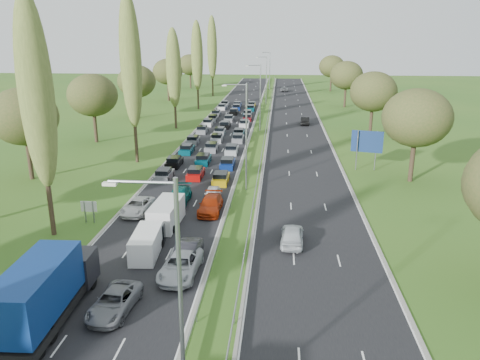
% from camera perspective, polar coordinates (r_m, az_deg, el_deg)
% --- Properties ---
extents(ground, '(260.00, 260.00, 0.00)m').
position_cam_1_polar(ground, '(89.17, 2.49, 6.28)').
color(ground, '#2B591B').
rests_on(ground, ground).
extents(near_carriageway, '(10.50, 215.00, 0.04)m').
position_cam_1_polar(near_carriageway, '(92.13, -1.67, 6.64)').
color(near_carriageway, black).
rests_on(near_carriageway, ground).
extents(far_carriageway, '(10.50, 215.00, 0.04)m').
position_cam_1_polar(far_carriageway, '(91.60, 6.81, 6.47)').
color(far_carriageway, black).
rests_on(far_carriageway, ground).
extents(central_reservation, '(2.36, 215.00, 0.32)m').
position_cam_1_polar(central_reservation, '(91.52, 2.56, 6.91)').
color(central_reservation, gray).
rests_on(central_reservation, ground).
extents(lamp_columns, '(0.18, 140.18, 12.00)m').
position_cam_1_polar(lamp_columns, '(86.25, 2.48, 9.95)').
color(lamp_columns, gray).
rests_on(lamp_columns, ground).
extents(poplar_row, '(2.80, 127.80, 22.44)m').
position_cam_1_polar(poplar_row, '(78.29, -9.92, 13.68)').
color(poplar_row, '#2D2116').
rests_on(poplar_row, ground).
extents(woodland_left, '(8.00, 166.00, 11.10)m').
position_cam_1_polar(woodland_left, '(76.86, -18.48, 9.48)').
color(woodland_left, '#2D2116').
rests_on(woodland_left, ground).
extents(woodland_right, '(8.00, 153.00, 11.10)m').
position_cam_1_polar(woodland_right, '(76.39, 17.10, 9.56)').
color(woodland_right, '#2D2116').
rests_on(woodland_right, ground).
extents(traffic_queue_fill, '(9.04, 67.66, 0.80)m').
position_cam_1_polar(traffic_queue_fill, '(87.23, -2.02, 6.33)').
color(traffic_queue_fill, slate).
rests_on(traffic_queue_fill, ground).
extents(near_car_2, '(2.65, 5.11, 1.37)m').
position_cam_1_polar(near_car_2, '(47.28, -12.37, -3.14)').
color(near_car_2, silver).
rests_on(near_car_2, near_carriageway).
extents(near_car_6, '(2.69, 5.13, 1.38)m').
position_cam_1_polar(near_car_6, '(31.51, -15.09, -14.16)').
color(near_car_6, slate).
rests_on(near_car_6, near_carriageway).
extents(near_car_7, '(2.15, 5.23, 1.51)m').
position_cam_1_polar(near_car_7, '(49.31, -7.45, -1.94)').
color(near_car_7, '#05504C').
rests_on(near_car_7, near_carriageway).
extents(near_car_8, '(1.90, 4.09, 1.35)m').
position_cam_1_polar(near_car_8, '(48.79, -7.56, -2.25)').
color(near_car_8, '#B2880B').
rests_on(near_car_8, near_carriageway).
extents(near_car_9, '(1.94, 4.90, 1.59)m').
position_cam_1_polar(near_car_9, '(36.50, -6.54, -8.91)').
color(near_car_9, black).
rests_on(near_car_9, near_carriageway).
extents(near_car_10, '(2.78, 5.58, 1.52)m').
position_cam_1_polar(near_car_10, '(34.90, -7.27, -10.28)').
color(near_car_10, '#B7BBC1').
rests_on(near_car_10, near_carriageway).
extents(near_car_11, '(2.13, 5.24, 1.52)m').
position_cam_1_polar(near_car_11, '(46.50, -3.61, -3.01)').
color(near_car_11, '#972609').
rests_on(near_car_11, near_carriageway).
extents(near_car_12, '(1.72, 4.03, 1.36)m').
position_cam_1_polar(near_car_12, '(49.79, -3.38, -1.72)').
color(near_car_12, silver).
rests_on(near_car_12, near_carriageway).
extents(far_car_0, '(2.10, 4.76, 1.59)m').
position_cam_1_polar(far_car_0, '(39.72, 6.38, -6.65)').
color(far_car_0, silver).
rests_on(far_car_0, far_carriageway).
extents(far_car_1, '(1.77, 4.72, 1.54)m').
position_cam_1_polar(far_car_1, '(94.01, 7.93, 7.19)').
color(far_car_1, black).
rests_on(far_car_1, far_carriageway).
extents(far_car_2, '(2.48, 5.27, 1.46)m').
position_cam_1_polar(far_car_2, '(151.35, 5.42, 10.98)').
color(far_car_2, slate).
rests_on(far_car_2, far_carriageway).
extents(blue_lorry, '(2.72, 9.78, 4.13)m').
position_cam_1_polar(blue_lorry, '(31.24, -22.59, -12.25)').
color(blue_lorry, black).
rests_on(blue_lorry, near_carriageway).
extents(white_van_front, '(1.93, 4.91, 1.98)m').
position_cam_1_polar(white_van_front, '(38.36, -11.24, -7.47)').
color(white_van_front, white).
rests_on(white_van_front, near_carriageway).
extents(white_van_rear, '(2.20, 5.60, 2.25)m').
position_cam_1_polar(white_van_rear, '(43.80, -8.86, -3.96)').
color(white_van_rear, silver).
rests_on(white_van_rear, near_carriageway).
extents(info_sign, '(1.50, 0.16, 2.10)m').
position_cam_1_polar(info_sign, '(45.84, -17.93, -3.36)').
color(info_sign, gray).
rests_on(info_sign, ground).
extents(direction_sign, '(3.89, 1.12, 5.20)m').
position_cam_1_polar(direction_sign, '(62.48, 15.22, 4.34)').
color(direction_sign, gray).
rests_on(direction_sign, ground).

